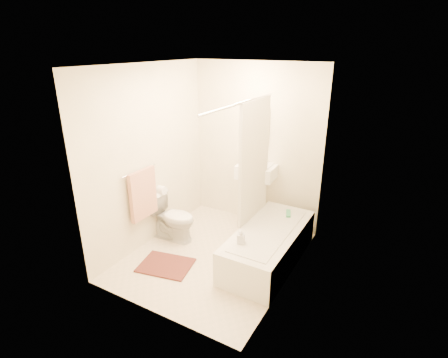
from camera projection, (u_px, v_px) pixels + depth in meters
The scene contains 17 objects.
floor at pixel (215, 256), 4.60m from camera, with size 2.40×2.40×0.00m, color beige.
ceiling at pixel (212, 64), 3.73m from camera, with size 2.40×2.40×0.00m, color white.
wall_back at pixel (256, 146), 5.14m from camera, with size 2.00×0.02×2.40m, color beige.
wall_left at pixel (149, 157), 4.63m from camera, with size 0.02×2.40×2.40m, color beige.
wall_right at pixel (294, 186), 3.71m from camera, with size 0.02×2.40×2.40m, color beige.
mirror at pixel (256, 126), 5.01m from camera, with size 0.40×0.03×0.55m, color white.
curtain_rod at pixel (241, 103), 3.82m from camera, with size 0.03×0.03×1.70m, color silver.
shower_curtain at pixel (254, 161), 4.43m from camera, with size 0.04×0.80×1.55m, color silver.
towel_bar at pixel (139, 171), 4.44m from camera, with size 0.02×0.02×0.60m, color silver.
towel at pixel (143, 194), 4.54m from camera, with size 0.06×0.45×0.66m, color #CC7266.
toilet_paper at pixel (162, 190), 4.87m from camera, with size 0.12×0.12×0.11m, color white.
toilet at pixel (173, 217), 4.91m from camera, with size 0.37×0.67×0.66m, color white.
sink at pixel (257, 192), 5.22m from camera, with size 0.54×0.43×1.06m, color white, non-canonical shape.
bathtub at pixel (269, 246), 4.41m from camera, with size 0.69×1.58×0.44m, color silver, non-canonical shape.
bath_mat at pixel (166, 265), 4.38m from camera, with size 0.64×0.48×0.02m, color #542721.
soap_bottle at pixel (241, 237), 4.01m from camera, with size 0.08×0.08×0.18m, color white.
scrub_brush at pixel (288, 214), 4.71m from camera, with size 0.06×0.20×0.04m, color #40A46E.
Camera 1 is at (2.05, -3.35, 2.61)m, focal length 28.00 mm.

